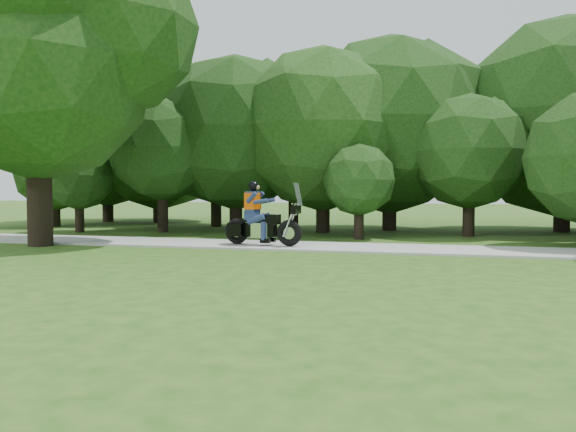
# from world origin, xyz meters

# --- Properties ---
(ground) EXTENTS (100.00, 100.00, 0.00)m
(ground) POSITION_xyz_m (0.00, 0.00, 0.00)
(ground) COLOR #264D16
(ground) RESTS_ON ground
(walkway) EXTENTS (60.00, 2.20, 0.06)m
(walkway) POSITION_xyz_m (0.00, 8.00, 0.03)
(walkway) COLOR #AAAAA4
(walkway) RESTS_ON ground
(tree_line) EXTENTS (40.59, 12.75, 7.94)m
(tree_line) POSITION_xyz_m (1.64, 14.81, 3.74)
(tree_line) COLOR black
(tree_line) RESTS_ON ground
(big_tree_west) EXTENTS (8.64, 6.56, 9.96)m
(big_tree_west) POSITION_xyz_m (-10.54, 6.85, 5.76)
(big_tree_west) COLOR black
(big_tree_west) RESTS_ON ground
(touring_motorcycle) EXTENTS (2.32, 0.89, 1.77)m
(touring_motorcycle) POSITION_xyz_m (-4.46, 7.73, 0.70)
(touring_motorcycle) COLOR black
(touring_motorcycle) RESTS_ON walkway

